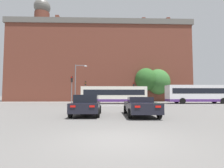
# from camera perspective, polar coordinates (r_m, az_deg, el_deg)

# --- Properties ---
(ground_plane) EXTENTS (400.00, 400.00, 0.00)m
(ground_plane) POSITION_cam_1_polar(r_m,az_deg,el_deg) (6.06, 1.71, -17.82)
(ground_plane) COLOR #605E5B
(stop_line_strip) EXTENTS (7.65, 0.30, 0.01)m
(stop_line_strip) POSITION_cam_1_polar(r_m,az_deg,el_deg) (24.03, -0.94, -7.14)
(stop_line_strip) COLOR silver
(stop_line_strip) RESTS_ON ground_plane
(far_pavement) EXTENTS (68.50, 2.50, 0.01)m
(far_pavement) POSITION_cam_1_polar(r_m,az_deg,el_deg) (36.94, -1.24, -5.90)
(far_pavement) COLOR gray
(far_pavement) RESTS_ON ground_plane
(brick_civic_building) EXTENTS (44.58, 12.09, 27.07)m
(brick_civic_building) POSITION_cam_1_polar(r_m,az_deg,el_deg) (46.56, -4.01, 6.93)
(brick_civic_building) COLOR brown
(brick_civic_building) RESTS_ON ground_plane
(car_saloon_left) EXTENTS (2.03, 4.30, 1.50)m
(car_saloon_left) POSITION_cam_1_polar(r_m,az_deg,el_deg) (12.95, -8.30, -6.77)
(car_saloon_left) COLOR black
(car_saloon_left) RESTS_ON ground_plane
(car_roadster_right) EXTENTS (2.13, 4.96, 1.34)m
(car_roadster_right) POSITION_cam_1_polar(r_m,az_deg,el_deg) (12.83, 9.20, -7.11)
(car_roadster_right) COLOR black
(car_roadster_right) RESTS_ON ground_plane
(bus_crossing_lead) EXTENTS (11.05, 2.69, 2.92)m
(bus_crossing_lead) POSITION_cam_1_polar(r_m,az_deg,el_deg) (30.07, 0.61, -3.45)
(bus_crossing_lead) COLOR silver
(bus_crossing_lead) RESTS_ON ground_plane
(bus_crossing_trailing) EXTENTS (11.16, 2.74, 3.18)m
(bus_crossing_trailing) POSITION_cam_1_polar(r_m,az_deg,el_deg) (33.93, 26.49, -2.85)
(bus_crossing_trailing) COLOR silver
(bus_crossing_trailing) RESTS_ON ground_plane
(traffic_light_far_left) EXTENTS (0.26, 0.31, 4.31)m
(traffic_light_far_left) POSITION_cam_1_polar(r_m,az_deg,el_deg) (36.20, -8.67, -1.33)
(traffic_light_far_left) COLOR slate
(traffic_light_far_left) RESTS_ON ground_plane
(traffic_light_far_right) EXTENTS (0.26, 0.31, 4.06)m
(traffic_light_far_right) POSITION_cam_1_polar(r_m,az_deg,el_deg) (36.81, 7.06, -1.63)
(traffic_light_far_right) COLOR slate
(traffic_light_far_right) RESTS_ON ground_plane
(traffic_light_near_left) EXTENTS (0.26, 0.31, 4.12)m
(traffic_light_near_left) POSITION_cam_1_polar(r_m,az_deg,el_deg) (25.35, -13.04, -0.59)
(traffic_light_near_left) COLOR slate
(traffic_light_near_left) RESTS_ON ground_plane
(street_lamp_junction) EXTENTS (2.03, 0.36, 6.60)m
(street_lamp_junction) POSITION_cam_1_polar(r_m,az_deg,el_deg) (29.76, -11.20, 1.44)
(street_lamp_junction) COLOR slate
(street_lamp_junction) RESTS_ON ground_plane
(pedestrian_waiting) EXTENTS (0.29, 0.44, 1.60)m
(pedestrian_waiting) POSITION_cam_1_polar(r_m,az_deg,el_deg) (36.27, 2.10, -4.48)
(pedestrian_waiting) COLOR #333851
(pedestrian_waiting) RESTS_ON ground_plane
(pedestrian_walking_east) EXTENTS (0.44, 0.44, 1.74)m
(pedestrian_walking_east) POSITION_cam_1_polar(r_m,az_deg,el_deg) (36.53, -4.13, -4.32)
(pedestrian_walking_east) COLOR black
(pedestrian_walking_east) RESTS_ON ground_plane
(pedestrian_walking_west) EXTENTS (0.46, 0.37, 1.72)m
(pedestrian_walking_west) POSITION_cam_1_polar(r_m,az_deg,el_deg) (36.46, 6.25, -4.33)
(pedestrian_walking_west) COLOR #333851
(pedestrian_walking_west) RESTS_ON ground_plane
(tree_by_building) EXTENTS (5.73, 5.73, 7.55)m
(tree_by_building) POSITION_cam_1_polar(r_m,az_deg,el_deg) (42.30, 14.70, 0.65)
(tree_by_building) COLOR #4C3823
(tree_by_building) RESTS_ON ground_plane
(tree_kerbside) EXTENTS (3.64, 3.64, 5.58)m
(tree_kerbside) POSITION_cam_1_polar(r_m,az_deg,el_deg) (45.27, 19.81, -0.64)
(tree_kerbside) COLOR #4C3823
(tree_kerbside) RESTS_ON ground_plane
(tree_distant) EXTENTS (4.91, 4.91, 7.65)m
(tree_distant) POSITION_cam_1_polar(r_m,az_deg,el_deg) (40.79, 10.99, 1.50)
(tree_distant) COLOR #4C3823
(tree_distant) RESTS_ON ground_plane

